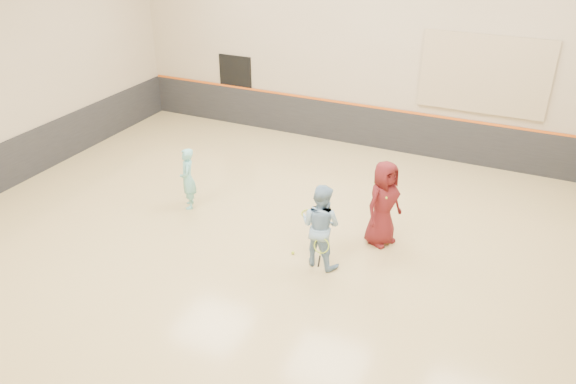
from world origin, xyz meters
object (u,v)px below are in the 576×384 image
at_px(girl, 188,179).
at_px(spare_racket, 309,212).
at_px(young_man, 383,203).
at_px(instructor, 321,226).

xyz_separation_m(girl, spare_racket, (2.69, 0.84, -0.68)).
height_order(young_man, spare_racket, young_man).
bearing_deg(girl, instructor, 44.10).
distance_m(instructor, spare_racket, 2.11).
distance_m(girl, young_man, 4.54).
height_order(instructor, spare_racket, instructor).
relative_size(girl, young_man, 0.79).
height_order(girl, instructor, instructor).
bearing_deg(spare_racket, girl, -162.66).
relative_size(instructor, young_man, 0.94).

